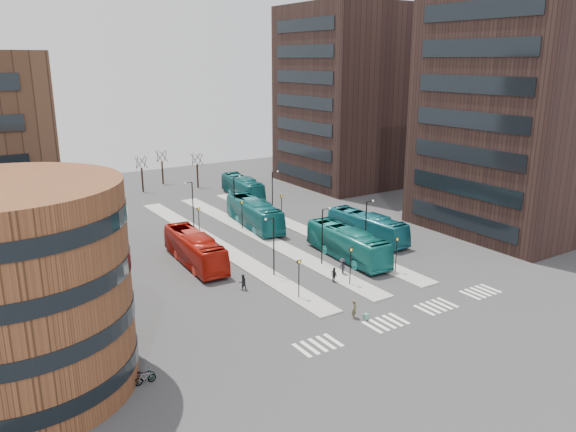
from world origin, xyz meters
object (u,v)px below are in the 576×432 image
suitcase (366,317)px  red_bus (195,249)px  teal_bus_c (367,227)px  teal_bus_d (243,187)px  commuter_a (243,282)px  bicycle_far (128,355)px  bicycle_mid (145,378)px  teal_bus_a (347,244)px  traveller (354,309)px  bicycle_near (142,374)px  teal_bus_b (254,213)px  commuter_c (342,267)px  commuter_b (334,275)px

suitcase → red_bus: red_bus is taller
teal_bus_c → teal_bus_d: teal_bus_d is taller
commuter_a → bicycle_far: 14.99m
bicycle_mid → teal_bus_c: bearing=-63.4°
teal_bus_a → traveller: bearing=-123.1°
teal_bus_a → bicycle_near: teal_bus_a is taller
teal_bus_a → red_bus: bearing=156.4°
bicycle_far → red_bus: bearing=-43.2°
teal_bus_b → commuter_c: (-0.96, -19.81, -0.91)m
suitcase → teal_bus_d: bearing=68.3°
teal_bus_c → commuter_c: 12.42m
teal_bus_b → bicycle_mid: teal_bus_b is taller
teal_bus_d → commuter_c: size_ratio=6.64×
traveller → commuter_b: size_ratio=1.06×
teal_bus_b → bicycle_far: size_ratio=7.90×
suitcase → teal_bus_a: 15.20m
teal_bus_a → commuter_b: 7.24m
teal_bus_c → commuter_a: teal_bus_c is taller
commuter_c → bicycle_mid: commuter_c is taller
commuter_b → commuter_c: commuter_c is taller
suitcase → teal_bus_a: size_ratio=0.04×
teal_bus_d → traveller: bearing=-100.0°
bicycle_far → commuter_b: bearing=-85.8°
commuter_b → commuter_c: size_ratio=0.87×
suitcase → bicycle_mid: size_ratio=0.33×
red_bus → commuter_c: bearing=-41.4°
teal_bus_b → bicycle_near: (-24.58, -27.75, -1.35)m
teal_bus_c → traveller: 21.99m
bicycle_near → commuter_b: bearing=-52.5°
bicycle_mid → commuter_b: bearing=-70.4°
teal_bus_d → bicycle_near: teal_bus_d is taller
teal_bus_d → bicycle_near: bearing=-119.5°
commuter_c → teal_bus_a: bearing=154.1°
suitcase → commuter_b: (2.74, 8.03, 0.53)m
red_bus → traveller: (6.01, -19.48, -0.88)m
teal_bus_d → bicycle_near: 53.05m
commuter_c → commuter_a: bearing=-83.2°
traveller → bicycle_far: traveller is taller
suitcase → teal_bus_b: size_ratio=0.04×
teal_bus_c → traveller: bearing=-136.9°
suitcase → commuter_a: 12.67m
bicycle_far → commuter_a: bearing=-67.8°
commuter_b → teal_bus_b: bearing=-6.0°
suitcase → teal_bus_b: (5.58, 28.96, 1.55)m
teal_bus_a → teal_bus_d: 31.69m
red_bus → teal_bus_d: (18.73, 23.95, -0.05)m
red_bus → bicycle_near: (-12.33, -19.04, -1.25)m
teal_bus_d → traveller: size_ratio=7.19×
red_bus → commuter_b: size_ratio=7.87×
commuter_a → commuter_b: size_ratio=1.00×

